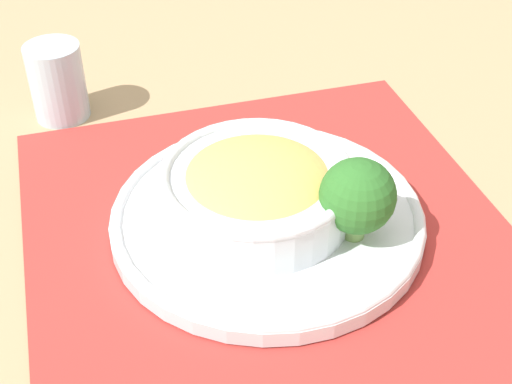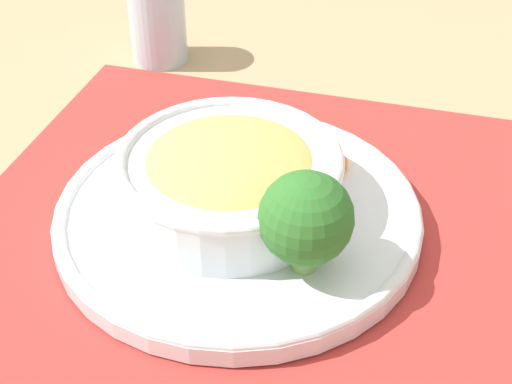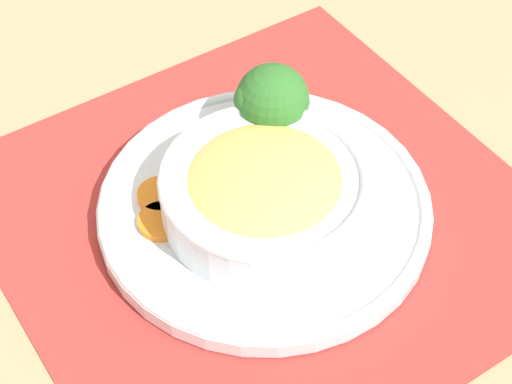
# 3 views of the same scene
# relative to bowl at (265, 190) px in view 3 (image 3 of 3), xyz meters

# --- Properties ---
(ground_plane) EXTENTS (4.00, 4.00, 0.00)m
(ground_plane) POSITION_rel_bowl_xyz_m (0.01, 0.01, -0.05)
(ground_plane) COLOR tan
(placemat) EXTENTS (0.50, 0.50, 0.00)m
(placemat) POSITION_rel_bowl_xyz_m (0.01, 0.01, -0.05)
(placemat) COLOR #B2332D
(placemat) RESTS_ON ground_plane
(plate) EXTENTS (0.30, 0.30, 0.02)m
(plate) POSITION_rel_bowl_xyz_m (0.01, 0.01, -0.03)
(plate) COLOR silver
(plate) RESTS_ON placemat
(bowl) EXTENTS (0.19, 0.19, 0.06)m
(bowl) POSITION_rel_bowl_xyz_m (0.00, 0.00, 0.00)
(bowl) COLOR silver
(bowl) RESTS_ON plate
(broccoli_floret) EXTENTS (0.07, 0.07, 0.08)m
(broccoli_floret) POSITION_rel_bowl_xyz_m (0.06, 0.07, 0.02)
(broccoli_floret) COLOR #759E51
(broccoli_floret) RESTS_ON plate
(carrot_slice_near) EXTENTS (0.04, 0.04, 0.01)m
(carrot_slice_near) POSITION_rel_bowl_xyz_m (-0.06, 0.07, -0.03)
(carrot_slice_near) COLOR orange
(carrot_slice_near) RESTS_ON plate
(carrot_slice_middle) EXTENTS (0.04, 0.04, 0.01)m
(carrot_slice_middle) POSITION_rel_bowl_xyz_m (-0.08, 0.04, -0.03)
(carrot_slice_middle) COLOR orange
(carrot_slice_middle) RESTS_ON plate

